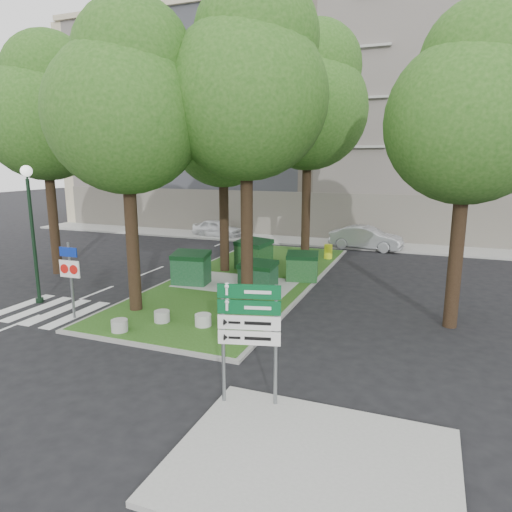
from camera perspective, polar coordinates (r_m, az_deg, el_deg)
The scene contains 26 objects.
ground at distance 14.38m, azimuth -15.64°, elevation -10.50°, with size 120.00×120.00×0.00m, color black.
median_island at distance 20.77m, azimuth -1.31°, elevation -2.91°, with size 6.00×16.00×0.12m, color #254C15.
median_kerb at distance 20.77m, azimuth -1.31°, elevation -2.93°, with size 6.30×16.30×0.10m, color gray.
sidewalk_corner at distance 8.99m, azimuth 7.00°, elevation -24.44°, with size 5.00×4.00×0.12m, color #999993.
building_sidewalk at distance 30.65m, azimuth 5.29°, elevation 1.90°, with size 42.00×3.00×0.12m, color #999993.
zebra_crossing at distance 17.77m, azimuth -22.57°, elevation -6.61°, with size 5.00×3.00×0.01m, color silver.
apartment_building at distance 37.55m, azimuth 8.78°, elevation 15.81°, with size 41.00×12.00×16.00m, color tan.
tree_median_near_left at distance 16.35m, azimuth -15.75°, elevation 18.32°, with size 5.20×5.20×10.53m.
tree_median_near_right at distance 16.49m, azimuth -0.85°, elevation 21.03°, with size 5.60×5.60×11.46m.
tree_median_mid at distance 21.67m, azimuth -3.89°, elevation 16.15°, with size 4.80×4.80×9.99m.
tree_median_far at distance 23.55m, azimuth 6.84°, elevation 19.03°, with size 5.80×5.80×11.93m.
tree_street_left at distance 23.57m, azimuth -24.82°, elevation 16.42°, with size 5.40×5.40×11.00m.
tree_street_right at distance 15.73m, azimuth 25.49°, elevation 16.67°, with size 5.00×5.00×10.06m.
dumpster_a at distance 19.85m, azimuth -8.12°, elevation -1.50°, with size 1.68×1.28×1.43m.
dumpster_b at distance 22.10m, azimuth -0.31°, elevation 0.13°, with size 1.94×1.65×1.53m.
dumpster_c at distance 18.30m, azimuth 0.26°, elevation -2.70°, with size 1.48×1.08×1.33m.
dumpster_d at distance 20.32m, azimuth 5.80°, elevation -1.32°, with size 1.55×1.23×1.29m.
bollard_left at distance 15.04m, azimuth -16.69°, elevation -8.32°, with size 0.52×0.52×0.37m, color #9C9B97.
bollard_right at distance 14.97m, azimuth -6.63°, elevation -7.95°, with size 0.53×0.53×0.38m, color #ACADA8.
bollard_mid at distance 15.54m, azimuth -11.67°, elevation -7.39°, with size 0.51×0.51×0.37m, color #9B9B96.
litter_bin at distance 25.02m, azimuth 9.01°, elevation 0.56°, with size 0.44×0.44×0.77m, color #C6D819.
street_lamp at distance 18.90m, azimuth -26.29°, elevation 4.27°, with size 0.41×0.41×5.19m.
traffic_sign_pole at distance 16.70m, azimuth -22.19°, elevation -1.65°, with size 0.80×0.09×2.67m.
directional_sign at distance 9.86m, azimuth -0.85°, elevation -8.63°, with size 1.32×0.38×2.71m.
car_white at distance 32.43m, azimuth -4.86°, elevation 3.46°, with size 1.46×3.64×1.24m, color white.
car_silver at distance 28.62m, azimuth 13.59°, elevation 2.22°, with size 1.51×4.32×1.42m, color #A6A9AE.
Camera 1 is at (8.15, -10.56, 5.38)m, focal length 32.00 mm.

